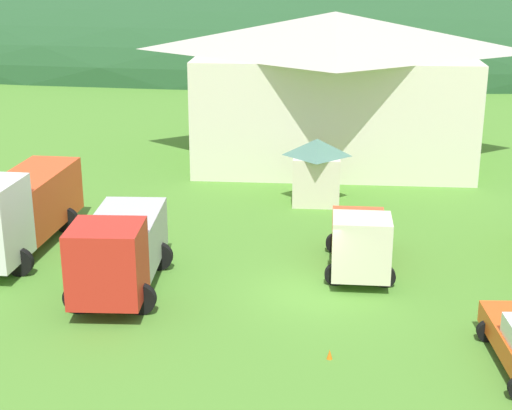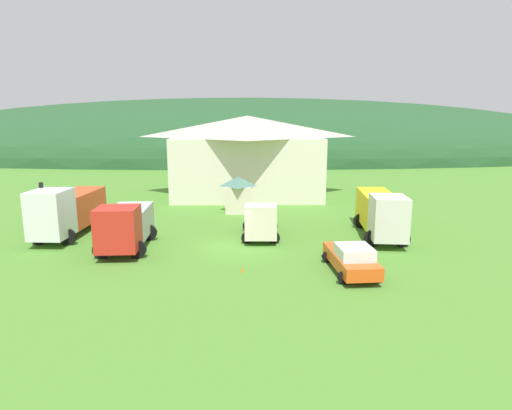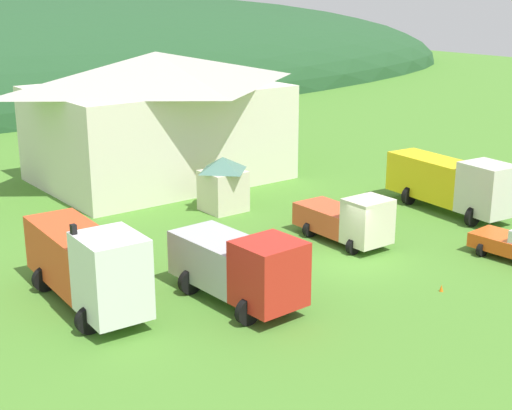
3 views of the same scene
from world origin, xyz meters
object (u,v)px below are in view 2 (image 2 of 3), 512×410
depot_building (248,155)px  heavy_rig_white (67,210)px  light_truck_cream (260,221)px  play_shed_cream (238,194)px  service_pickup_orange (351,259)px  crane_truck_red (125,225)px  traffic_light_west (43,205)px  traffic_cone_near_pickup (243,272)px  flatbed_truck_yellow (381,212)px

depot_building → heavy_rig_white: size_ratio=1.99×
light_truck_cream → play_shed_cream: bearing=-167.6°
service_pickup_orange → heavy_rig_white: bearing=-117.2°
crane_truck_red → traffic_light_west: size_ratio=1.62×
play_shed_cream → crane_truck_red: size_ratio=0.49×
crane_truck_red → light_truck_cream: crane_truck_red is taller
play_shed_cream → service_pickup_orange: size_ratio=0.63×
play_shed_cream → traffic_cone_near_pickup: bearing=-87.8°
traffic_light_west → light_truck_cream: bearing=1.7°
play_shed_cream → flatbed_truck_yellow: bearing=-39.0°
play_shed_cream → depot_building: bearing=84.6°
flatbed_truck_yellow → service_pickup_orange: flatbed_truck_yellow is taller
traffic_cone_near_pickup → heavy_rig_white: bearing=148.3°
heavy_rig_white → traffic_cone_near_pickup: size_ratio=13.32×
play_shed_cream → light_truck_cream: size_ratio=0.59×
service_pickup_orange → traffic_cone_near_pickup: 6.05m
heavy_rig_white → light_truck_cream: size_ratio=1.52×
service_pickup_orange → traffic_light_west: bearing=-112.7°
flatbed_truck_yellow → service_pickup_orange: bearing=-21.6°
depot_building → play_shed_cream: bearing=-95.4°
crane_truck_red → traffic_cone_near_pickup: bearing=57.9°
light_truck_cream → traffic_light_west: size_ratio=1.34×
flatbed_truck_yellow → traffic_cone_near_pickup: (-9.75, -7.20, -1.82)m
heavy_rig_white → flatbed_truck_yellow: (22.46, -0.64, -0.09)m
play_shed_cream → flatbed_truck_yellow: flatbed_truck_yellow is taller
light_truck_cream → heavy_rig_white: bearing=-92.8°
play_shed_cream → crane_truck_red: (-6.99, -11.24, -0.00)m
heavy_rig_white → traffic_cone_near_pickup: bearing=61.2°
heavy_rig_white → service_pickup_orange: bearing=69.6°
crane_truck_red → light_truck_cream: 9.15m
flatbed_truck_yellow → light_truck_cream: bearing=-83.1°
traffic_light_west → service_pickup_orange: bearing=-18.8°
light_truck_cream → traffic_cone_near_pickup: size_ratio=8.79×
traffic_light_west → flatbed_truck_yellow: bearing=1.7°
depot_building → traffic_cone_near_pickup: depot_building is taller
depot_building → flatbed_truck_yellow: bearing=-60.9°
heavy_rig_white → depot_building: bearing=144.8°
play_shed_cream → light_truck_cream: (1.77, -8.61, -0.39)m
service_pickup_orange → flatbed_truck_yellow: bearing=149.1°
play_shed_cream → light_truck_cream: play_shed_cream is taller
depot_building → play_shed_cream: size_ratio=5.12×
depot_building → service_pickup_orange: 25.46m
depot_building → service_pickup_orange: (5.77, -24.53, -3.60)m
service_pickup_orange → light_truck_cream: bearing=-150.0°
depot_building → traffic_light_west: (-13.99, -17.81, -1.91)m
traffic_light_west → heavy_rig_white: bearing=51.2°
light_truck_cream → flatbed_truck_yellow: flatbed_truck_yellow is taller
play_shed_cream → light_truck_cream: bearing=-78.4°
play_shed_cream → heavy_rig_white: size_ratio=0.39×
play_shed_cream → crane_truck_red: bearing=-121.9°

